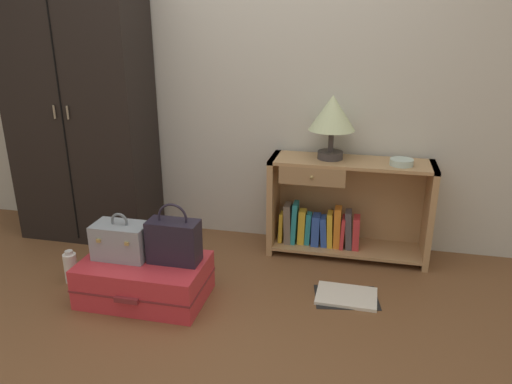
# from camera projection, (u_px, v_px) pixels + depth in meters

# --- Properties ---
(ground_plane) EXTENTS (9.00, 9.00, 0.00)m
(ground_plane) POSITION_uv_depth(u_px,v_px,m) (189.00, 351.00, 2.44)
(ground_plane) COLOR brown
(back_wall) EXTENTS (6.40, 0.10, 2.60)m
(back_wall) POSITION_uv_depth(u_px,v_px,m) (256.00, 60.00, 3.37)
(back_wall) COLOR beige
(back_wall) RESTS_ON ground_plane
(wardrobe) EXTENTS (0.97, 0.47, 1.96)m
(wardrobe) POSITION_uv_depth(u_px,v_px,m) (80.00, 106.00, 3.47)
(wardrobe) COLOR black
(wardrobe) RESTS_ON ground_plane
(bookshelf) EXTENTS (1.09, 0.34, 0.69)m
(bookshelf) POSITION_uv_depth(u_px,v_px,m) (341.00, 210.00, 3.36)
(bookshelf) COLOR tan
(bookshelf) RESTS_ON ground_plane
(table_lamp) EXTENTS (0.31, 0.31, 0.42)m
(table_lamp) POSITION_uv_depth(u_px,v_px,m) (332.00, 116.00, 3.16)
(table_lamp) COLOR #3D3838
(table_lamp) RESTS_ON bookshelf
(bowl) EXTENTS (0.15, 0.15, 0.04)m
(bowl) POSITION_uv_depth(u_px,v_px,m) (402.00, 162.00, 3.10)
(bowl) COLOR silver
(bowl) RESTS_ON bookshelf
(suitcase_large) EXTENTS (0.73, 0.47, 0.24)m
(suitcase_large) POSITION_uv_depth(u_px,v_px,m) (145.00, 279.00, 2.86)
(suitcase_large) COLOR #D1333D
(suitcase_large) RESTS_ON ground_plane
(train_case) EXTENTS (0.32, 0.20, 0.28)m
(train_case) POSITION_uv_depth(u_px,v_px,m) (121.00, 240.00, 2.84)
(train_case) COLOR #8E99A3
(train_case) RESTS_ON suitcase_large
(handbag) EXTENTS (0.30, 0.14, 0.36)m
(handbag) POSITION_uv_depth(u_px,v_px,m) (174.00, 241.00, 2.78)
(handbag) COLOR #231E2D
(handbag) RESTS_ON suitcase_large
(bottle) EXTENTS (0.08, 0.08, 0.21)m
(bottle) POSITION_uv_depth(u_px,v_px,m) (71.00, 267.00, 3.05)
(bottle) COLOR white
(bottle) RESTS_ON ground_plane
(open_book_on_floor) EXTENTS (0.41, 0.33, 0.02)m
(open_book_on_floor) POSITION_uv_depth(u_px,v_px,m) (346.00, 296.00, 2.90)
(open_book_on_floor) COLOR white
(open_book_on_floor) RESTS_ON ground_plane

